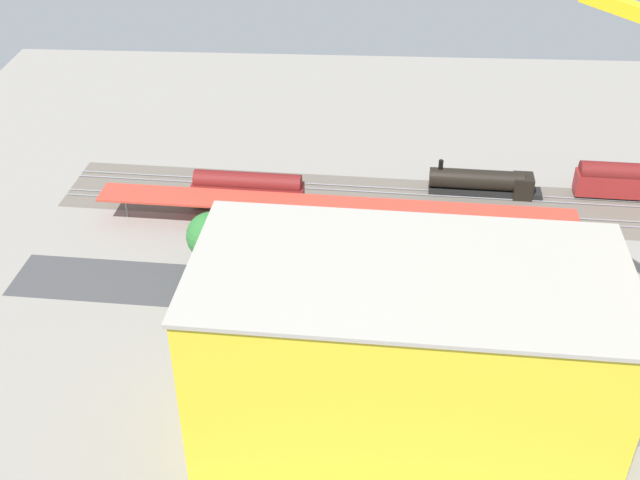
{
  "coord_description": "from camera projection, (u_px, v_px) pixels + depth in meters",
  "views": [
    {
      "loc": [
        5.15,
        81.58,
        60.91
      ],
      "look_at": [
        9.5,
        2.54,
        7.33
      ],
      "focal_mm": 44.02,
      "sensor_mm": 36.0,
      "label": 1
    }
  ],
  "objects": [
    {
      "name": "box_truck_2",
      "position": [
        504.0,
        340.0,
        89.04
      ],
      "size": [
        10.01,
        3.63,
        3.17
      ],
      "color": "black",
      "rests_on": "ground"
    },
    {
      "name": "box_truck_0",
      "position": [
        316.0,
        336.0,
        89.58
      ],
      "size": [
        9.56,
        2.43,
        3.22
      ],
      "color": "black",
      "rests_on": "ground"
    },
    {
      "name": "platform_canopy_near",
      "position": [
        334.0,
        205.0,
        108.72
      ],
      "size": [
        66.78,
        8.48,
        4.13
      ],
      "color": "#C63D2D",
      "rests_on": "ground"
    },
    {
      "name": "ground_plane",
      "position": [
        394.0,
        278.0,
        101.36
      ],
      "size": [
        157.29,
        157.29,
        0.0
      ],
      "primitive_type": "plane",
      "color": "gray",
      "rests_on": "ground"
    },
    {
      "name": "parked_car_3",
      "position": [
        360.0,
        312.0,
        94.53
      ],
      "size": [
        4.69,
        2.22,
        1.57
      ],
      "color": "black",
      "rests_on": "ground"
    },
    {
      "name": "construction_building",
      "position": [
        403.0,
        363.0,
        73.09
      ],
      "size": [
        38.78,
        20.25,
        20.82
      ],
      "primitive_type": "cube",
      "rotation": [
        0.0,
        0.0,
        -0.05
      ],
      "color": "yellow",
      "rests_on": "ground"
    },
    {
      "name": "parked_car_1",
      "position": [
        457.0,
        317.0,
        93.68
      ],
      "size": [
        4.79,
        1.91,
        1.66
      ],
      "color": "black",
      "rests_on": "ground"
    },
    {
      "name": "parked_car_0",
      "position": [
        513.0,
        320.0,
        93.2
      ],
      "size": [
        4.87,
        2.01,
        1.68
      ],
      "color": "black",
      "rests_on": "ground"
    },
    {
      "name": "street_tree_1",
      "position": [
        268.0,
        242.0,
        98.96
      ],
      "size": [
        4.79,
        4.79,
        7.6
      ],
      "color": "brown",
      "rests_on": "ground"
    },
    {
      "name": "parked_car_2",
      "position": [
        413.0,
        313.0,
        94.39
      ],
      "size": [
        4.39,
        1.99,
        1.7
      ],
      "color": "black",
      "rests_on": "ground"
    },
    {
      "name": "construction_roof_slab",
      "position": [
        410.0,
        272.0,
        67.14
      ],
      "size": [
        39.41,
        20.88,
        0.4
      ],
      "primitive_type": "cube",
      "rotation": [
        0.0,
        0.0,
        -0.05
      ],
      "color": "#ADA89E",
      "rests_on": "construction_building"
    },
    {
      "name": "freight_coach_far",
      "position": [
        248.0,
        190.0,
        114.14
      ],
      "size": [
        16.39,
        3.85,
        5.77
      ],
      "color": "black",
      "rests_on": "ground"
    },
    {
      "name": "street_asphalt",
      "position": [
        395.0,
        300.0,
        97.6
      ],
      "size": [
        98.65,
        14.33,
        0.01
      ],
      "primitive_type": "cube",
      "rotation": [
        0.0,
        0.0,
        -0.05
      ],
      "color": "#424244",
      "rests_on": "ground"
    },
    {
      "name": "passenger_coach",
      "position": [
        632.0,
        181.0,
        116.29
      ],
      "size": [
        16.43,
        3.92,
        5.8
      ],
      "color": "black",
      "rests_on": "ground"
    },
    {
      "name": "street_tree_3",
      "position": [
        289.0,
        247.0,
        99.47
      ],
      "size": [
        4.63,
        4.63,
        6.77
      ],
      "color": "brown",
      "rests_on": "ground"
    },
    {
      "name": "rail_bed",
      "position": [
        391.0,
        201.0,
        117.24
      ],
      "size": [
        98.91,
        19.05,
        0.01
      ],
      "primitive_type": "cube",
      "rotation": [
        0.0,
        0.0,
        -0.05
      ],
      "color": "#665E54",
      "rests_on": "ground"
    },
    {
      "name": "street_tree_2",
      "position": [
        567.0,
        248.0,
        98.43
      ],
      "size": [
        4.31,
        4.31,
        7.11
      ],
      "color": "brown",
      "rests_on": "ground"
    },
    {
      "name": "box_truck_1",
      "position": [
        346.0,
        339.0,
        89.07
      ],
      "size": [
        9.68,
        2.82,
        3.4
      ],
      "color": "black",
      "rests_on": "ground"
    },
    {
      "name": "street_tree_0",
      "position": [
        211.0,
        236.0,
        99.54
      ],
      "size": [
        6.23,
        6.23,
        8.64
      ],
      "color": "brown",
      "rests_on": "ground"
    },
    {
      "name": "locomotive",
      "position": [
        485.0,
        183.0,
        117.89
      ],
      "size": [
        16.96,
        3.92,
        5.38
      ],
      "color": "black",
      "rests_on": "ground"
    },
    {
      "name": "parked_car_4",
      "position": [
        304.0,
        311.0,
        94.54
      ],
      "size": [
        4.76,
        1.88,
        1.78
      ],
      "color": "black",
      "rests_on": "ground"
    },
    {
      "name": "parked_car_5",
      "position": [
        253.0,
        308.0,
        95.07
      ],
      "size": [
        4.17,
        1.89,
        1.64
      ],
      "color": "black",
      "rests_on": "ground"
    },
    {
      "name": "track_rails",
      "position": [
        391.0,
        200.0,
        117.14
      ],
      "size": [
        98.17,
        12.63,
        0.12
      ],
      "color": "#9E9EA8",
      "rests_on": "ground"
    },
    {
      "name": "traffic_light",
      "position": [
        420.0,
        298.0,
        91.31
      ],
      "size": [
        0.5,
        0.36,
        6.27
      ],
      "color": "#333333",
      "rests_on": "ground"
    }
  ]
}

